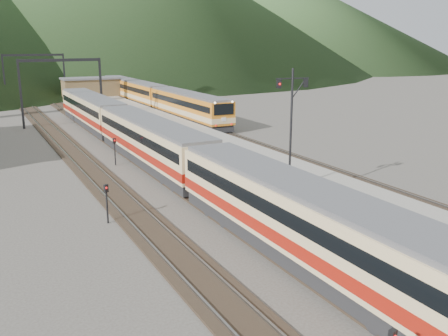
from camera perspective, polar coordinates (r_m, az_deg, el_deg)
track_main at (r=49.97m, az=-11.53°, el=2.58°), size 2.60×200.00×0.23m
track_far at (r=48.91m, az=-17.17°, el=1.97°), size 2.60×200.00×0.23m
track_second at (r=54.12m, az=0.27°, el=3.76°), size 2.60×200.00×0.23m
platform at (r=49.81m, az=-4.71°, el=3.29°), size 8.00×100.00×1.00m
gantry_near at (r=63.20m, az=-18.10°, el=9.63°), size 9.55×0.25×8.00m
gantry_far at (r=87.92m, az=-20.85°, el=10.53°), size 9.55×0.25×8.00m
station_shed at (r=87.54m, az=-14.97°, el=8.98°), size 9.40×4.40×3.10m
hill_c at (r=250.08m, az=2.48°, el=17.74°), size 160.00×160.00×50.00m
main_train at (r=41.39m, az=-8.34°, el=3.20°), size 3.08×63.21×3.76m
second_train at (r=81.72m, az=-9.68°, el=8.51°), size 2.90×59.43×3.54m
signal_mast at (r=30.69m, az=7.70°, el=5.80°), size 2.19×0.42×7.42m
short_signal_b at (r=41.97m, az=-12.39°, el=2.27°), size 0.26×0.22×2.27m
short_signal_c at (r=28.61m, az=-13.27°, el=-3.40°), size 0.27×0.24×2.27m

